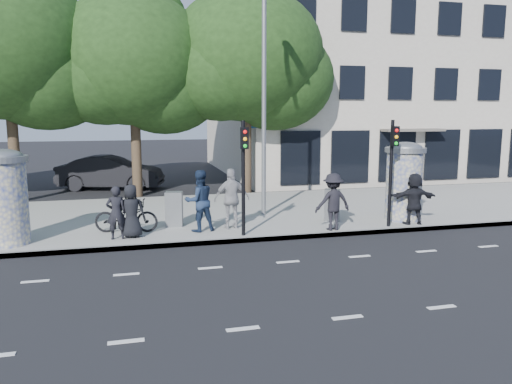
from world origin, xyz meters
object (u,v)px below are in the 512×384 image
object	(u,v)px
street_lamp	(264,83)
cabinet_left	(174,209)
cabinet_right	(332,205)
ad_column_right	(404,179)
ped_b	(116,213)
bicycle	(126,216)
ped_a	(131,211)
traffic_pole_far	(392,162)
ad_column_left	(4,195)
ped_f	(414,199)
ped_d	(333,202)
ped_e	(232,199)
traffic_pole_near	(244,166)
car_mid	(111,173)
ped_c	(199,201)

from	to	relation	value
street_lamp	cabinet_left	size ratio (longest dim) A/B	7.17
cabinet_left	cabinet_right	size ratio (longest dim) A/B	1.04
ad_column_right	cabinet_right	xyz separation A→B (m)	(-2.44, 0.41, -0.85)
ped_b	bicycle	bearing A→B (deg)	-111.59
street_lamp	ad_column_right	bearing A→B (deg)	-23.73
ad_column_right	bicycle	distance (m)	9.24
ped_a	traffic_pole_far	bearing A→B (deg)	175.67
bicycle	ped_b	bearing A→B (deg)	173.62
ad_column_left	ped_f	distance (m)	12.37
ad_column_right	ped_f	bearing A→B (deg)	-94.35
ped_d	ped_b	bearing A→B (deg)	-7.48
street_lamp	ped_d	bearing A→B (deg)	-62.46
ped_e	cabinet_right	distance (m)	3.55
cabinet_right	bicycle	bearing A→B (deg)	-155.29
ped_b	traffic_pole_near	bearing A→B (deg)	168.82
ped_d	bicycle	size ratio (longest dim) A/B	0.93
ped_e	traffic_pole_far	bearing A→B (deg)	166.75
ped_f	cabinet_left	bearing A→B (deg)	-3.46
ad_column_right	ped_b	size ratio (longest dim) A/B	1.71
ad_column_left	ad_column_right	distance (m)	12.40
ped_f	cabinet_right	size ratio (longest dim) A/B	1.58
ad_column_left	bicycle	xyz separation A→B (m)	(3.22, 0.62, -0.89)
ad_column_right	ped_f	xyz separation A→B (m)	(-0.06, -0.75, -0.54)
ped_d	car_mid	size ratio (longest dim) A/B	0.35
ped_c	bicycle	bearing A→B (deg)	-22.67
traffic_pole_near	ped_e	distance (m)	1.53
ped_a	ped_e	world-z (taller)	ped_e
street_lamp	ped_d	world-z (taller)	street_lamp
ped_c	ped_f	distance (m)	6.98
ped_a	ped_c	distance (m)	2.06
traffic_pole_near	street_lamp	xyz separation A→B (m)	(1.40, 2.84, 2.56)
traffic_pole_near	ped_f	size ratio (longest dim) A/B	2.01
ped_e	car_mid	world-z (taller)	ped_e
ad_column_right	ad_column_left	bearing A→B (deg)	-179.08
ped_b	cabinet_right	distance (m)	7.06
ad_column_right	traffic_pole_far	world-z (taller)	traffic_pole_far
ped_c	ped_e	size ratio (longest dim) A/B	1.00
cabinet_right	car_mid	xyz separation A→B (m)	(-7.51, 10.12, 0.14)
ped_b	cabinet_right	xyz separation A→B (m)	(7.02, 0.79, -0.24)
cabinet_right	traffic_pole_near	bearing A→B (deg)	-133.89
ped_f	bicycle	world-z (taller)	ped_f
ad_column_left	ad_column_right	world-z (taller)	same
traffic_pole_near	cabinet_left	size ratio (longest dim) A/B	3.05
ad_column_right	traffic_pole_near	world-z (taller)	traffic_pole_near
ped_f	ped_a	bearing A→B (deg)	5.84
ad_column_right	ped_e	world-z (taller)	ad_column_right
car_mid	street_lamp	bearing A→B (deg)	-133.51
ped_d	ped_e	distance (m)	3.16
street_lamp	cabinet_right	xyz separation A→B (m)	(1.96, -1.53, -4.11)
ped_c	ad_column_right	bearing A→B (deg)	168.30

